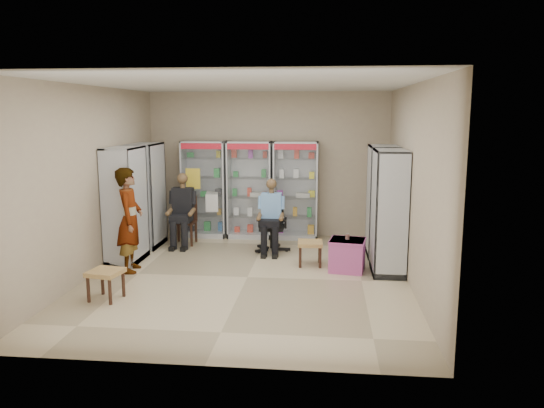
# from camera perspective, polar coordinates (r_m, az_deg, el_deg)

# --- Properties ---
(floor) EXTENTS (6.00, 6.00, 0.00)m
(floor) POSITION_cam_1_polar(r_m,az_deg,el_deg) (8.50, -2.65, -7.86)
(floor) COLOR #C3AF87
(floor) RESTS_ON ground
(room_shell) EXTENTS (5.02, 6.02, 3.01)m
(room_shell) POSITION_cam_1_polar(r_m,az_deg,el_deg) (8.12, -2.76, 5.49)
(room_shell) COLOR tan
(room_shell) RESTS_ON ground
(cabinet_back_left) EXTENTS (0.90, 0.50, 2.00)m
(cabinet_back_left) POSITION_cam_1_polar(r_m,az_deg,el_deg) (11.14, -7.24, 1.60)
(cabinet_back_left) COLOR #B7B9BF
(cabinet_back_left) RESTS_ON floor
(cabinet_back_mid) EXTENTS (0.90, 0.50, 2.00)m
(cabinet_back_mid) POSITION_cam_1_polar(r_m,az_deg,el_deg) (10.96, -2.40, 1.54)
(cabinet_back_mid) COLOR #ACAEB3
(cabinet_back_mid) RESTS_ON floor
(cabinet_back_right) EXTENTS (0.90, 0.50, 2.00)m
(cabinet_back_right) POSITION_cam_1_polar(r_m,az_deg,el_deg) (10.87, 2.56, 1.46)
(cabinet_back_right) COLOR silver
(cabinet_back_right) RESTS_ON floor
(cabinet_right_far) EXTENTS (0.90, 0.50, 2.00)m
(cabinet_right_far) POSITION_cam_1_polar(r_m,az_deg,el_deg) (9.79, 11.74, 0.33)
(cabinet_right_far) COLOR #A6A8AD
(cabinet_right_far) RESTS_ON floor
(cabinet_right_near) EXTENTS (0.90, 0.50, 2.00)m
(cabinet_right_near) POSITION_cam_1_polar(r_m,az_deg,el_deg) (8.71, 12.46, -0.87)
(cabinet_right_near) COLOR #A7A9AE
(cabinet_right_near) RESTS_ON floor
(cabinet_left_far) EXTENTS (0.90, 0.50, 2.00)m
(cabinet_left_far) POSITION_cam_1_polar(r_m,az_deg,el_deg) (10.51, -13.33, 0.92)
(cabinet_left_far) COLOR #A7ABAE
(cabinet_left_far) RESTS_ON floor
(cabinet_left_near) EXTENTS (0.90, 0.50, 2.00)m
(cabinet_left_near) POSITION_cam_1_polar(r_m,az_deg,el_deg) (9.50, -15.50, -0.12)
(cabinet_left_near) COLOR #B8BAC0
(cabinet_left_near) RESTS_ON floor
(wooden_chair) EXTENTS (0.42, 0.42, 0.94)m
(wooden_chair) POSITION_cam_1_polar(r_m,az_deg,el_deg) (10.59, -9.39, -1.79)
(wooden_chair) COLOR black
(wooden_chair) RESTS_ON floor
(seated_customer) EXTENTS (0.44, 0.60, 1.34)m
(seated_customer) POSITION_cam_1_polar(r_m,az_deg,el_deg) (10.51, -9.49, -0.78)
(seated_customer) COLOR black
(seated_customer) RESTS_ON floor
(office_chair) EXTENTS (0.56, 0.56, 1.02)m
(office_chair) POSITION_cam_1_polar(r_m,az_deg,el_deg) (9.91, -0.02, -2.24)
(office_chair) COLOR black
(office_chair) RESTS_ON floor
(seated_shopkeeper) EXTENTS (0.43, 0.59, 1.29)m
(seated_shopkeeper) POSITION_cam_1_polar(r_m,az_deg,el_deg) (9.84, -0.05, -1.51)
(seated_shopkeeper) COLOR #6BA2D4
(seated_shopkeeper) RESTS_ON floor
(pink_trunk) EXTENTS (0.62, 0.61, 0.53)m
(pink_trunk) POSITION_cam_1_polar(r_m,az_deg,el_deg) (8.85, 8.09, -5.46)
(pink_trunk) COLOR #AE458B
(pink_trunk) RESTS_ON floor
(tea_glass) EXTENTS (0.07, 0.07, 0.09)m
(tea_glass) POSITION_cam_1_polar(r_m,az_deg,el_deg) (8.80, 8.12, -3.48)
(tea_glass) COLOR #521207
(tea_glass) RESTS_ON pink_trunk
(woven_stool_a) EXTENTS (0.43, 0.43, 0.42)m
(woven_stool_a) POSITION_cam_1_polar(r_m,az_deg,el_deg) (9.10, 4.11, -5.31)
(woven_stool_a) COLOR #9E6A43
(woven_stool_a) RESTS_ON floor
(woven_stool_b) EXTENTS (0.49, 0.49, 0.42)m
(woven_stool_b) POSITION_cam_1_polar(r_m,az_deg,el_deg) (7.82, -17.42, -8.29)
(woven_stool_b) COLOR olive
(woven_stool_b) RESTS_ON floor
(standing_man) EXTENTS (0.50, 0.68, 1.71)m
(standing_man) POSITION_cam_1_polar(r_m,az_deg,el_deg) (8.92, -15.05, -1.67)
(standing_man) COLOR gray
(standing_man) RESTS_ON floor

